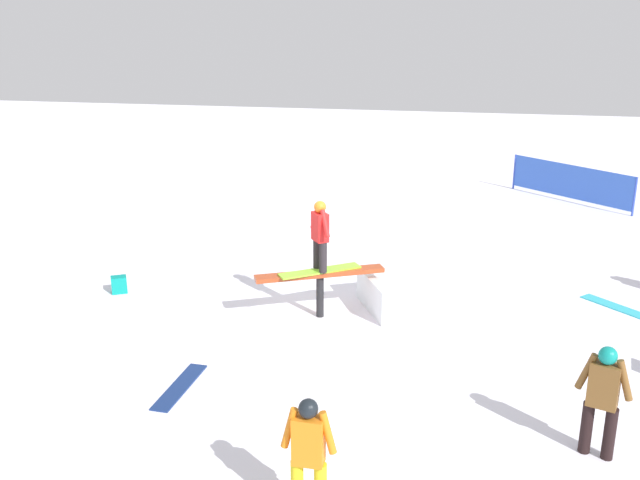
# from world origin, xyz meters

# --- Properties ---
(ground_plane) EXTENTS (60.00, 60.00, 0.00)m
(ground_plane) POSITION_xyz_m (0.00, 0.00, 0.00)
(ground_plane) COLOR white
(rail_feature) EXTENTS (2.26, 1.31, 0.88)m
(rail_feature) POSITION_xyz_m (0.00, 0.00, 0.74)
(rail_feature) COLOR black
(rail_feature) RESTS_ON ground
(snow_kicker_ramp) EXTENTS (2.28, 2.14, 0.64)m
(snow_kicker_ramp) POSITION_xyz_m (-1.65, -0.82, 0.32)
(snow_kicker_ramp) COLOR white
(snow_kicker_ramp) RESTS_ON ground
(main_rider_on_rail) EXTENTS (1.42, 1.13, 1.32)m
(main_rider_on_rail) POSITION_xyz_m (0.00, 0.00, 1.52)
(main_rider_on_rail) COLOR #8EDC32
(main_rider_on_rail) RESTS_ON rail_feature
(bystander_orange) EXTENTS (0.62, 0.22, 1.48)m
(bystander_orange) POSITION_xyz_m (-1.00, 5.45, 0.83)
(bystander_orange) COLOR yellow
(bystander_orange) RESTS_ON ground
(bystander_brown) EXTENTS (0.67, 0.32, 1.50)m
(bystander_brown) POSITION_xyz_m (-4.29, 3.56, 0.84)
(bystander_brown) COLOR black
(bystander_brown) RESTS_ON ground
(loose_snowboard_cyan) EXTENTS (1.25, 1.22, 0.02)m
(loose_snowboard_cyan) POSITION_xyz_m (-5.47, -1.52, 0.01)
(loose_snowboard_cyan) COLOR #2FBBD0
(loose_snowboard_cyan) RESTS_ON ground
(loose_snowboard_navy) EXTENTS (0.34, 1.44, 0.02)m
(loose_snowboard_navy) POSITION_xyz_m (1.52, 3.01, 0.01)
(loose_snowboard_navy) COLOR navy
(loose_snowboard_navy) RESTS_ON ground
(backpack_on_snow) EXTENTS (0.37, 0.34, 0.34)m
(backpack_on_snow) POSITION_xyz_m (4.18, -0.34, 0.17)
(backpack_on_snow) COLOR #0D9085
(backpack_on_snow) RESTS_ON ground
(safety_fence) EXTENTS (3.12, 2.79, 1.10)m
(safety_fence) POSITION_xyz_m (-5.56, -9.86, 0.60)
(safety_fence) COLOR blue
(safety_fence) RESTS_ON ground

